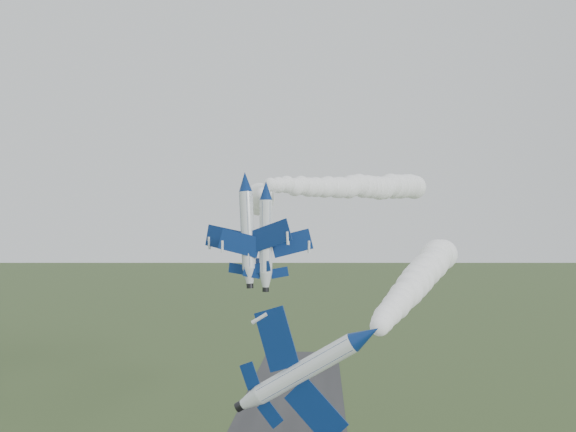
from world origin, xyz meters
The scene contains 6 objects.
jet_lead centered at (10.77, -7.66, 30.98)m, with size 6.78×14.16×10.16m.
smoke_trail_jet_lead centered at (20.19, 26.76, 33.55)m, with size 5.29×64.02×5.29m, color white, non-canonical shape.
jet_pair_left centered at (-2.00, 15.94, 45.54)m, with size 11.50×13.15×3.45m.
smoke_trail_jet_pair_left centered at (13.59, 50.37, 47.61)m, with size 5.10×68.37×5.10m, color white, non-canonical shape.
jet_pair_right centered at (0.60, 15.45, 44.45)m, with size 11.03×13.07×3.21m.
smoke_trail_jet_pair_right centered at (-3.08, 45.08, 45.39)m, with size 5.85×53.94×5.85m, color white, non-canonical shape.
Camera 1 is at (7.42, -59.66, 38.81)m, focal length 40.00 mm.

